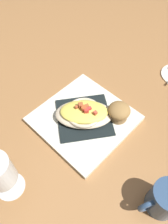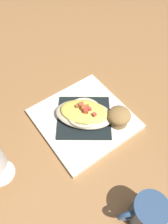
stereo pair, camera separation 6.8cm
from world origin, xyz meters
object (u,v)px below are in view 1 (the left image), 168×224
object	(u,v)px
square_plate	(84,119)
coffee_mug	(164,200)
gratin_dish	(84,113)
muffin	(119,112)
stemmed_glass	(0,173)

from	to	relation	value
square_plate	coffee_mug	xyz separation A→B (m)	(-0.32, 0.03, 0.03)
gratin_dish	muffin	distance (m)	0.11
square_plate	coffee_mug	world-z (taller)	coffee_mug
muffin	coffee_mug	xyz separation A→B (m)	(-0.25, 0.11, -0.00)
square_plate	muffin	size ratio (longest dim) A/B	3.98
square_plate	stemmed_glass	xyz separation A→B (m)	(-0.03, 0.28, 0.09)
square_plate	muffin	bearing A→B (deg)	-130.80
square_plate	muffin	xyz separation A→B (m)	(-0.07, -0.08, 0.04)
gratin_dish	coffee_mug	size ratio (longest dim) A/B	1.87
square_plate	stemmed_glass	bearing A→B (deg)	95.63
square_plate	gratin_dish	xyz separation A→B (m)	(-0.00, -0.00, 0.03)
square_plate	muffin	distance (m)	0.11
gratin_dish	coffee_mug	distance (m)	0.32
square_plate	stemmed_glass	world-z (taller)	stemmed_glass
stemmed_glass	muffin	bearing A→B (deg)	-96.46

